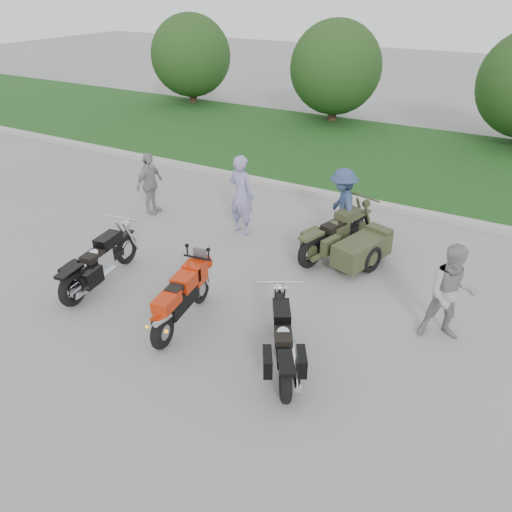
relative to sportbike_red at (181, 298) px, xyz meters
The scene contains 13 objects.
ground 0.82m from the sportbike_red, 80.04° to the left, with size 80.00×80.00×0.00m, color #969691.
curb 6.62m from the sportbike_red, 89.08° to the left, with size 60.00×0.30×0.15m, color #A9A69F.
grass_strip 10.76m from the sportbike_red, 89.44° to the left, with size 60.00×8.00×0.14m, color #2B5C1F.
tree_far_left 17.30m from the sportbike_red, 125.06° to the left, with size 3.60×3.60×4.00m.
tree_mid_left 14.49m from the sportbike_red, 101.60° to the left, with size 3.60×3.60×4.00m.
sportbike_red is the anchor object (origin of this frame).
cruiser_left 2.19m from the sportbike_red, behind, with size 0.55×2.32×0.89m.
cruiser_right 2.00m from the sportbike_red, ahead, with size 1.22×1.95×0.84m.
cruiser_sidecar 3.92m from the sportbike_red, 63.32° to the left, with size 1.59×2.36×0.93m.
person_stripe 3.76m from the sportbike_red, 104.77° to the left, with size 0.69×0.45×1.88m, color #8D88B9.
person_grey 4.45m from the sportbike_red, 25.10° to the left, with size 0.83×0.65×1.71m, color #979691.
person_denim 4.47m from the sportbike_red, 73.98° to the left, with size 1.12×0.64×1.74m, color navy.
person_back 4.95m from the sportbike_red, 135.75° to the left, with size 0.92×0.38×1.56m, color #999A95.
Camera 1 is at (4.47, -6.09, 5.30)m, focal length 35.00 mm.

